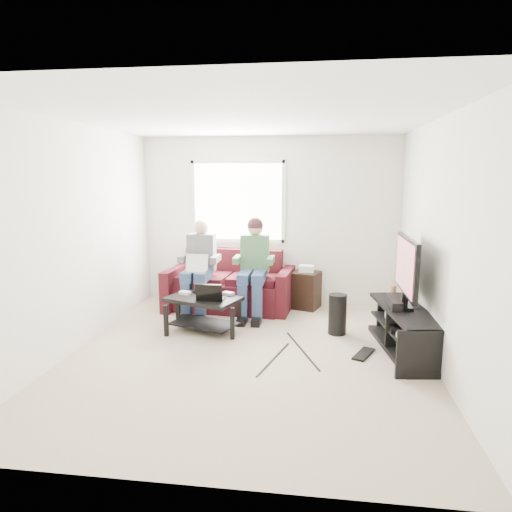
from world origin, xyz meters
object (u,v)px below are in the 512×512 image
object	(u,v)px
coffee_table	(204,306)
subwoofer	(337,314)
tv	(407,268)
sofa	(231,287)
tv_stand	(405,332)
end_table	(306,289)

from	to	relation	value
coffee_table	subwoofer	world-z (taller)	subwoofer
coffee_table	tv	world-z (taller)	tv
sofa	tv	world-z (taller)	tv
subwoofer	sofa	bearing A→B (deg)	147.88
coffee_table	tv_stand	world-z (taller)	tv_stand
sofa	tv_stand	bearing A→B (deg)	-32.59
end_table	coffee_table	bearing A→B (deg)	-135.94
end_table	sofa	bearing A→B (deg)	-173.43
coffee_table	tv_stand	bearing A→B (deg)	-8.52
tv_stand	subwoofer	world-z (taller)	subwoofer
coffee_table	tv_stand	xyz separation A→B (m)	(2.46, -0.37, -0.11)
subwoofer	tv_stand	bearing A→B (deg)	-33.56
subwoofer	end_table	xyz separation A→B (m)	(-0.43, 1.12, 0.04)
coffee_table	subwoofer	xyz separation A→B (m)	(1.72, 0.13, -0.08)
sofa	subwoofer	distance (m)	1.86
tv	subwoofer	bearing A→B (deg)	152.03
tv	end_table	world-z (taller)	tv
coffee_table	tv	size ratio (longest dim) A/B	0.95
tv_stand	subwoofer	size ratio (longest dim) A/B	3.03
sofa	coffee_table	size ratio (longest dim) A/B	1.85
tv_stand	subwoofer	xyz separation A→B (m)	(-0.75, 0.49, 0.03)
end_table	subwoofer	bearing A→B (deg)	-68.99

